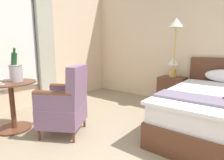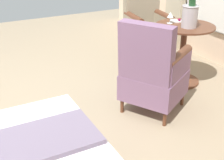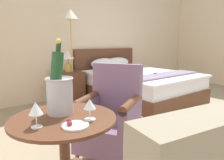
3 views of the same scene
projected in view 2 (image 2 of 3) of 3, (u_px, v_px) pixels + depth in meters
The scene contains 7 objects.
side_table_round at pixel (183, 50), 3.74m from camera, with size 0.69×0.69×0.72m.
champagne_bucket at pixel (190, 13), 3.47m from camera, with size 0.19×0.19×0.50m.
wine_glass_near_bucket at pixel (196, 13), 3.69m from camera, with size 0.08×0.08×0.15m.
wine_glass_near_edge at pixel (170, 15), 3.64m from camera, with size 0.08×0.08×0.13m.
snack_plate at pixel (177, 21), 3.76m from camera, with size 0.16×0.16×0.04m.
armchair_by_window at pixel (153, 73), 3.10m from camera, with size 0.77×0.76×0.98m.
armchair_facing_bed at pixel (146, 31), 4.39m from camera, with size 0.62×0.65×1.03m.
Camera 2 is at (0.07, 2.75, 1.70)m, focal length 50.00 mm.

